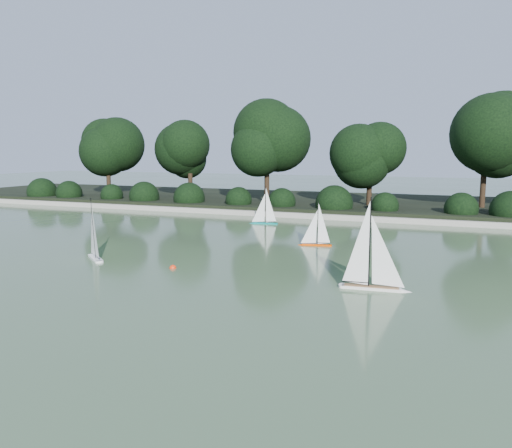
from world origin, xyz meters
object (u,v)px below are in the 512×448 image
object	(u,v)px
sailboat_white_b	(377,275)
sailboat_teal	(262,217)
sailboat_orange	(314,238)
sailboat_white_a	(94,248)
race_buoy	(173,268)

from	to	relation	value
sailboat_white_b	sailboat_teal	distance (m)	8.05
sailboat_white_b	sailboat_orange	xyz separation A→B (m)	(-2.07, 3.53, -0.08)
sailboat_white_a	sailboat_white_b	size ratio (longest dim) A/B	0.85
sailboat_white_b	sailboat_orange	world-z (taller)	sailboat_white_b
race_buoy	sailboat_white_b	bearing A→B (deg)	-1.22
sailboat_white_b	sailboat_orange	distance (m)	4.09
sailboat_teal	sailboat_white_a	bearing A→B (deg)	-103.74
race_buoy	sailboat_white_a	bearing A→B (deg)	175.41
sailboat_orange	race_buoy	xyz separation A→B (m)	(-2.01, -3.44, -0.19)
sailboat_white_a	race_buoy	xyz separation A→B (m)	(2.09, -0.17, -0.23)
sailboat_white_a	sailboat_teal	world-z (taller)	sailboat_white_a
sailboat_white_a	sailboat_white_b	bearing A→B (deg)	-2.37
sailboat_orange	sailboat_teal	world-z (taller)	sailboat_teal
sailboat_white_b	race_buoy	bearing A→B (deg)	178.78
sailboat_white_a	race_buoy	world-z (taller)	sailboat_white_a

